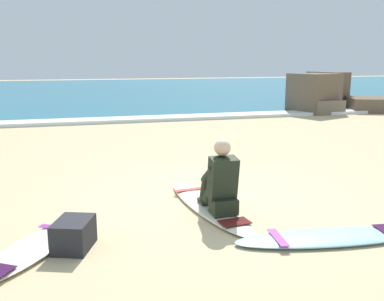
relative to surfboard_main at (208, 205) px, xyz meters
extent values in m
plane|color=#CCB584|center=(0.21, 0.38, -0.04)|extent=(80.00, 80.00, 0.00)
cube|color=teal|center=(0.21, 22.43, 0.01)|extent=(80.00, 28.00, 0.10)
cube|color=white|center=(0.21, 8.73, 0.02)|extent=(80.00, 0.90, 0.11)
ellipsoid|color=#EFE5C6|center=(0.00, 0.00, 0.00)|extent=(0.80, 2.43, 0.07)
cube|color=red|center=(-0.08, 0.66, 0.04)|extent=(0.49, 0.16, 0.01)
cube|color=#4A1311|center=(0.09, -0.75, 0.04)|extent=(0.39, 0.28, 0.01)
cube|color=black|center=(0.05, -0.45, 0.14)|extent=(0.32, 0.27, 0.20)
cylinder|color=black|center=(-0.05, -0.27, 0.29)|extent=(0.16, 0.41, 0.43)
cylinder|color=black|center=(-0.07, -0.06, 0.26)|extent=(0.12, 0.26, 0.42)
cube|color=black|center=(-0.08, 0.01, 0.07)|extent=(0.10, 0.22, 0.05)
cylinder|color=black|center=(0.15, -0.26, 0.29)|extent=(0.16, 0.41, 0.43)
cylinder|color=black|center=(0.16, -0.06, 0.26)|extent=(0.12, 0.26, 0.42)
cube|color=black|center=(0.16, 0.01, 0.07)|extent=(0.10, 0.22, 0.05)
cube|color=black|center=(0.05, -0.41, 0.49)|extent=(0.35, 0.30, 0.57)
sphere|color=beige|center=(0.05, -0.38, 0.88)|extent=(0.21, 0.21, 0.21)
cylinder|color=black|center=(-0.09, -0.26, 0.52)|extent=(0.10, 0.40, 0.31)
cylinder|color=black|center=(0.19, -0.26, 0.52)|extent=(0.10, 0.40, 0.31)
ellipsoid|color=#EFE5C6|center=(-2.22, -0.79, 0.00)|extent=(1.38, 1.76, 0.07)
cube|color=purple|center=(-1.95, -0.37, 0.04)|extent=(0.46, 0.34, 0.01)
ellipsoid|color=#9ED1E5|center=(1.00, -1.39, 0.00)|extent=(2.28, 0.79, 0.07)
cube|color=purple|center=(0.38, -1.31, 0.04)|extent=(0.16, 0.49, 0.01)
cube|color=brown|center=(9.56, 8.97, 0.23)|extent=(2.25, 2.30, 0.53)
cube|color=#756656|center=(7.32, 8.97, 0.22)|extent=(1.26, 1.41, 0.52)
cube|color=brown|center=(7.13, 9.18, 0.70)|extent=(1.99, 1.87, 1.47)
cube|color=brown|center=(8.79, 10.87, 0.70)|extent=(1.11, 1.89, 1.47)
cube|color=#232328|center=(-1.78, -0.84, 0.12)|extent=(0.51, 0.58, 0.32)
camera|label=1|loc=(-1.72, -5.32, 1.95)|focal=40.29mm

